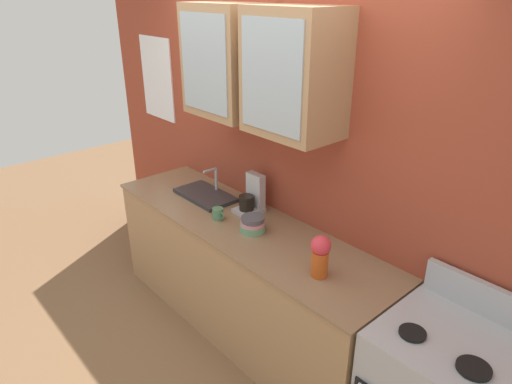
# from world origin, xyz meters

# --- Properties ---
(ground_plane) EXTENTS (10.00, 10.00, 0.00)m
(ground_plane) POSITION_xyz_m (0.00, 0.00, 0.00)
(ground_plane) COLOR brown
(back_wall_unit) EXTENTS (4.60, 0.49, 2.71)m
(back_wall_unit) POSITION_xyz_m (-0.00, 0.33, 1.49)
(back_wall_unit) COLOR #993D28
(back_wall_unit) RESTS_ON ground_plane
(counter) EXTENTS (2.44, 0.67, 0.91)m
(counter) POSITION_xyz_m (0.00, 0.00, 0.46)
(counter) COLOR #A87F56
(counter) RESTS_ON ground_plane
(sink_faucet) EXTENTS (0.51, 0.29, 0.22)m
(sink_faucet) POSITION_xyz_m (-0.54, 0.07, 0.93)
(sink_faucet) COLOR #2D2D30
(sink_faucet) RESTS_ON counter
(bowl_stack) EXTENTS (0.18, 0.18, 0.11)m
(bowl_stack) POSITION_xyz_m (0.13, -0.02, 0.96)
(bowl_stack) COLOR #669972
(bowl_stack) RESTS_ON counter
(vase) EXTENTS (0.12, 0.12, 0.26)m
(vase) POSITION_xyz_m (0.79, -0.08, 1.05)
(vase) COLOR #BF4C19
(vase) RESTS_ON counter
(cup_near_sink) EXTENTS (0.11, 0.08, 0.09)m
(cup_near_sink) POSITION_xyz_m (-0.16, -0.09, 0.95)
(cup_near_sink) COLOR #4C7F59
(cup_near_sink) RESTS_ON counter
(coffee_maker) EXTENTS (0.17, 0.20, 0.29)m
(coffee_maker) POSITION_xyz_m (-0.10, 0.17, 1.02)
(coffee_maker) COLOR #B7B7BC
(coffee_maker) RESTS_ON counter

